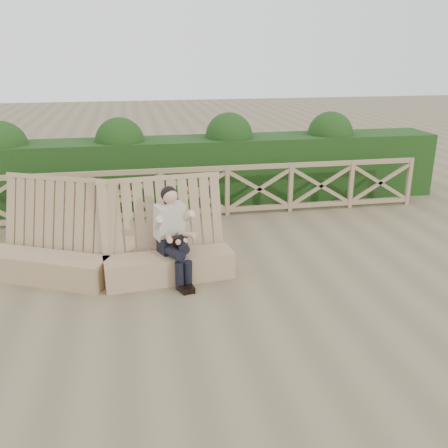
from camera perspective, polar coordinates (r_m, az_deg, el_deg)
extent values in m
plane|color=brown|center=(7.65, 0.18, -7.38)|extent=(60.00, 60.00, 0.00)
cube|color=#9B7758|center=(8.30, -19.62, -4.72)|extent=(2.01, 1.33, 0.43)
cube|color=#9B7758|center=(8.30, -19.03, -0.38)|extent=(1.99, 1.27, 1.55)
cube|color=#9B7758|center=(7.89, -6.26, -4.91)|extent=(2.04, 0.70, 0.43)
cube|color=#9B7758|center=(7.92, -6.77, -0.34)|extent=(2.03, 0.64, 1.55)
cube|color=black|center=(7.87, -6.00, -2.33)|extent=(0.47, 0.40, 0.24)
cube|color=beige|center=(7.78, -6.27, 0.35)|extent=(0.52, 0.45, 0.58)
sphere|color=tan|center=(7.61, -6.20, 3.20)|extent=(0.30, 0.30, 0.23)
sphere|color=black|center=(7.64, -6.33, 3.42)|extent=(0.32, 0.32, 0.25)
cylinder|color=black|center=(7.64, -5.91, -3.17)|extent=(0.33, 0.53, 0.16)
cylinder|color=black|center=(7.70, -4.83, -2.33)|extent=(0.33, 0.53, 0.18)
cylinder|color=black|center=(7.57, -5.10, -5.97)|extent=(0.17, 0.17, 0.43)
cylinder|color=black|center=(7.60, -4.14, -5.82)|extent=(0.17, 0.17, 0.43)
cube|color=black|center=(7.56, -4.73, -7.44)|extent=(0.18, 0.28, 0.09)
cube|color=black|center=(7.59, -3.91, -7.32)|extent=(0.18, 0.28, 0.09)
cube|color=black|center=(7.67, -5.24, -2.00)|extent=(0.28, 0.22, 0.16)
cube|color=black|center=(7.49, -4.81, -1.99)|extent=(0.11, 0.12, 0.13)
cube|color=#947B56|center=(10.56, -3.48, 6.23)|extent=(10.10, 0.07, 0.10)
cube|color=#947B56|center=(10.81, -3.38, 1.43)|extent=(10.10, 0.07, 0.10)
cube|color=black|center=(11.79, -4.23, 6.11)|extent=(12.00, 1.20, 1.50)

